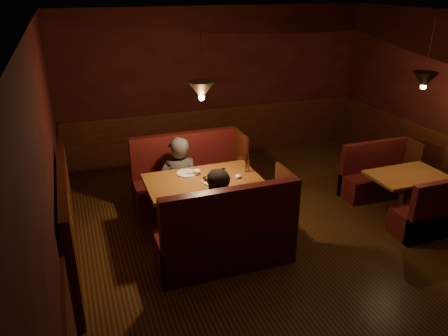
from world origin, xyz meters
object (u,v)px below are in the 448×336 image
object	(u,v)px
main_bench_far	(189,184)
diner_b	(221,200)
second_bench_near	(439,215)
main_bench_near	(228,241)
diner_a	(179,167)
main_table	(205,192)
second_table	(406,184)
second_bench_far	(377,178)

from	to	relation	value
main_bench_far	diner_b	distance (m)	1.48
diner_b	second_bench_near	bearing A→B (deg)	-30.97
second_bench_near	diner_b	size ratio (longest dim) A/B	0.81
main_bench_near	diner_b	world-z (taller)	diner_b
main_bench_near	diner_a	xyz separation A→B (m)	(-0.23, 1.45, 0.44)
main_table	diner_a	bearing A→B (deg)	110.16
main_table	main_bench_near	xyz separation A→B (m)	(0.02, -0.88, -0.27)
second_bench_near	main_bench_far	bearing A→B (deg)	146.44
diner_b	main_bench_near	bearing A→B (deg)	-114.96
main_table	second_table	xyz separation A→B (m)	(3.04, -0.47, -0.17)
main_table	second_bench_far	xyz separation A→B (m)	(3.06, 0.20, -0.35)
main_table	diner_b	world-z (taller)	diner_b
second_bench_near	diner_a	size ratio (longest dim) A/B	0.77
main_bench_near	diner_b	distance (m)	0.51
second_bench_far	diner_a	bearing A→B (deg)	173.44
second_bench_near	diner_b	distance (m)	3.11
second_bench_far	main_bench_far	bearing A→B (deg)	167.49
main_bench_near	diner_a	distance (m)	1.54
main_bench_near	second_bench_near	xyz separation A→B (m)	(3.05, -0.27, -0.09)
second_bench_far	diner_a	world-z (taller)	diner_a
main_bench_near	diner_b	bearing A→B (deg)	84.87
main_bench_far	main_table	bearing A→B (deg)	-91.05
main_bench_near	second_bench_far	size ratio (longest dim) A/B	1.36
second_bench_near	diner_a	world-z (taller)	diner_a
second_table	second_bench_far	world-z (taller)	second_bench_far
main_bench_far	second_bench_far	bearing A→B (deg)	-12.51
second_bench_near	diner_a	distance (m)	3.74
main_table	second_bench_near	world-z (taller)	main_table
main_bench_near	second_table	xyz separation A→B (m)	(3.02, 0.40, 0.10)
main_table	second_bench_near	xyz separation A→B (m)	(3.06, -1.15, -0.35)
main_bench_far	second_bench_near	world-z (taller)	main_bench_far
main_bench_far	second_bench_near	xyz separation A→B (m)	(3.05, -2.02, -0.09)
main_bench_near	second_bench_near	distance (m)	3.06
main_bench_far	diner_a	size ratio (longest dim) A/B	1.05
main_bench_near	diner_a	size ratio (longest dim) A/B	1.05
main_bench_near	second_bench_near	world-z (taller)	main_bench_near
diner_a	second_bench_near	bearing A→B (deg)	156.86
second_table	diner_b	world-z (taller)	diner_b
main_table	main_bench_far	size ratio (longest dim) A/B	0.91
second_table	second_bench_near	xyz separation A→B (m)	(0.03, -0.67, -0.19)
main_bench_near	main_bench_far	bearing A→B (deg)	90.00
main_table	diner_b	bearing A→B (deg)	-85.33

